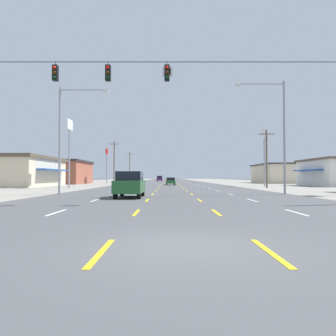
{
  "coord_description": "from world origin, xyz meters",
  "views": [
    {
      "loc": [
        -0.36,
        -7.31,
        1.56
      ],
      "look_at": [
        -0.47,
        60.62,
        3.44
      ],
      "focal_mm": 34.89,
      "sensor_mm": 36.0,
      "label": 1
    }
  ],
  "objects_px": {
    "suv_inner_left_midfar": "(160,178)",
    "pole_sign_left_row_2": "(107,157)",
    "sedan_center_turn_mid": "(171,181)",
    "pole_sign_right_row_1": "(265,142)",
    "hatchback_far_left_near": "(133,181)",
    "pole_sign_left_row_1": "(70,135)",
    "suv_inner_left_nearest": "(130,184)",
    "streetlight_right_row_0": "(280,128)",
    "streetlight_left_row_0": "(66,132)"
  },
  "relations": [
    {
      "from": "suv_inner_left_midfar",
      "to": "pole_sign_left_row_2",
      "type": "xyz_separation_m",
      "value": [
        -11.36,
        -43.13,
        5.17
      ]
    },
    {
      "from": "suv_inner_left_midfar",
      "to": "sedan_center_turn_mid",
      "type": "bearing_deg",
      "value": -86.32
    },
    {
      "from": "sedan_center_turn_mid",
      "to": "suv_inner_left_midfar",
      "type": "distance_m",
      "value": 56.06
    },
    {
      "from": "pole_sign_right_row_1",
      "to": "hatchback_far_left_near",
      "type": "bearing_deg",
      "value": 167.17
    },
    {
      "from": "sedan_center_turn_mid",
      "to": "pole_sign_left_row_1",
      "type": "xyz_separation_m",
      "value": [
        -14.78,
        -17.02,
        6.83
      ]
    },
    {
      "from": "suv_inner_left_nearest",
      "to": "streetlight_right_row_0",
      "type": "relative_size",
      "value": 0.48
    },
    {
      "from": "hatchback_far_left_near",
      "to": "pole_sign_right_row_1",
      "type": "distance_m",
      "value": 24.52
    },
    {
      "from": "sedan_center_turn_mid",
      "to": "streetlight_left_row_0",
      "type": "xyz_separation_m",
      "value": [
        -9.83,
        -34.69,
        4.92
      ]
    },
    {
      "from": "hatchback_far_left_near",
      "to": "suv_inner_left_midfar",
      "type": "bearing_deg",
      "value": 86.56
    },
    {
      "from": "pole_sign_left_row_1",
      "to": "streetlight_right_row_0",
      "type": "distance_m",
      "value": 30.11
    },
    {
      "from": "pole_sign_left_row_1",
      "to": "pole_sign_right_row_1",
      "type": "bearing_deg",
      "value": 14.83
    },
    {
      "from": "suv_inner_left_nearest",
      "to": "streetlight_left_row_0",
      "type": "height_order",
      "value": "streetlight_left_row_0"
    },
    {
      "from": "streetlight_left_row_0",
      "to": "pole_sign_left_row_1",
      "type": "bearing_deg",
      "value": 105.66
    },
    {
      "from": "suv_inner_left_nearest",
      "to": "streetlight_right_row_0",
      "type": "distance_m",
      "value": 14.57
    },
    {
      "from": "hatchback_far_left_near",
      "to": "pole_sign_right_row_1",
      "type": "xyz_separation_m",
      "value": [
        22.99,
        -5.24,
        6.73
      ]
    },
    {
      "from": "suv_inner_left_nearest",
      "to": "hatchback_far_left_near",
      "type": "height_order",
      "value": "suv_inner_left_nearest"
    },
    {
      "from": "suv_inner_left_midfar",
      "to": "pole_sign_left_row_2",
      "type": "relative_size",
      "value": 0.6
    },
    {
      "from": "pole_sign_right_row_1",
      "to": "streetlight_right_row_0",
      "type": "bearing_deg",
      "value": -103.67
    },
    {
      "from": "streetlight_left_row_0",
      "to": "pole_sign_right_row_1",
      "type": "bearing_deg",
      "value": 45.14
    },
    {
      "from": "suv_inner_left_nearest",
      "to": "streetlight_left_row_0",
      "type": "xyz_separation_m",
      "value": [
        -6.42,
        4.47,
        4.65
      ]
    },
    {
      "from": "pole_sign_right_row_1",
      "to": "streetlight_left_row_0",
      "type": "bearing_deg",
      "value": -134.86
    },
    {
      "from": "sedan_center_turn_mid",
      "to": "streetlight_right_row_0",
      "type": "xyz_separation_m",
      "value": [
        9.54,
        -34.69,
        5.21
      ]
    },
    {
      "from": "hatchback_far_left_near",
      "to": "streetlight_right_row_0",
      "type": "bearing_deg",
      "value": -61.67
    },
    {
      "from": "streetlight_left_row_0",
      "to": "streetlight_right_row_0",
      "type": "bearing_deg",
      "value": -0.0
    },
    {
      "from": "streetlight_left_row_0",
      "to": "pole_sign_left_row_2",
      "type": "bearing_deg",
      "value": 96.15
    },
    {
      "from": "hatchback_far_left_near",
      "to": "streetlight_left_row_0",
      "type": "height_order",
      "value": "streetlight_left_row_0"
    },
    {
      "from": "pole_sign_left_row_2",
      "to": "pole_sign_right_row_1",
      "type": "relative_size",
      "value": 0.82
    },
    {
      "from": "suv_inner_left_midfar",
      "to": "streetlight_right_row_0",
      "type": "height_order",
      "value": "streetlight_right_row_0"
    },
    {
      "from": "suv_inner_left_nearest",
      "to": "suv_inner_left_midfar",
      "type": "distance_m",
      "value": 95.1
    },
    {
      "from": "pole_sign_left_row_1",
      "to": "streetlight_left_row_0",
      "type": "relative_size",
      "value": 1.01
    },
    {
      "from": "suv_inner_left_nearest",
      "to": "suv_inner_left_midfar",
      "type": "relative_size",
      "value": 1.0
    },
    {
      "from": "hatchback_far_left_near",
      "to": "streetlight_right_row_0",
      "type": "distance_m",
      "value": 35.6
    },
    {
      "from": "hatchback_far_left_near",
      "to": "suv_inner_left_midfar",
      "type": "height_order",
      "value": "suv_inner_left_midfar"
    },
    {
      "from": "suv_inner_left_nearest",
      "to": "streetlight_left_row_0",
      "type": "distance_m",
      "value": 9.1
    },
    {
      "from": "hatchback_far_left_near",
      "to": "sedan_center_turn_mid",
      "type": "relative_size",
      "value": 0.87
    },
    {
      "from": "sedan_center_turn_mid",
      "to": "streetlight_right_row_0",
      "type": "bearing_deg",
      "value": -74.62
    },
    {
      "from": "suv_inner_left_nearest",
      "to": "pole_sign_left_row_2",
      "type": "distance_m",
      "value": 53.48
    },
    {
      "from": "pole_sign_left_row_2",
      "to": "pole_sign_left_row_1",
      "type": "bearing_deg",
      "value": -89.68
    },
    {
      "from": "hatchback_far_left_near",
      "to": "pole_sign_left_row_2",
      "type": "distance_m",
      "value": 19.02
    },
    {
      "from": "suv_inner_left_nearest",
      "to": "pole_sign_left_row_1",
      "type": "distance_m",
      "value": 25.74
    },
    {
      "from": "suv_inner_left_midfar",
      "to": "streetlight_right_row_0",
      "type": "distance_m",
      "value": 91.71
    },
    {
      "from": "suv_inner_left_nearest",
      "to": "pole_sign_right_row_1",
      "type": "height_order",
      "value": "pole_sign_right_row_1"
    },
    {
      "from": "streetlight_left_row_0",
      "to": "streetlight_right_row_0",
      "type": "relative_size",
      "value": 0.95
    },
    {
      "from": "pole_sign_left_row_2",
      "to": "pole_sign_right_row_1",
      "type": "distance_m",
      "value": 37.68
    },
    {
      "from": "suv_inner_left_midfar",
      "to": "pole_sign_left_row_1",
      "type": "relative_size",
      "value": 0.5
    },
    {
      "from": "pole_sign_left_row_1",
      "to": "streetlight_right_row_0",
      "type": "xyz_separation_m",
      "value": [
        24.32,
        -17.67,
        -1.63
      ]
    },
    {
      "from": "streetlight_left_row_0",
      "to": "sedan_center_turn_mid",
      "type": "bearing_deg",
      "value": 74.17
    },
    {
      "from": "sedan_center_turn_mid",
      "to": "pole_sign_right_row_1",
      "type": "distance_m",
      "value": 19.37
    },
    {
      "from": "streetlight_right_row_0",
      "to": "pole_sign_left_row_1",
      "type": "bearing_deg",
      "value": 144.01
    },
    {
      "from": "suv_inner_left_nearest",
      "to": "hatchback_far_left_near",
      "type": "relative_size",
      "value": 1.26
    }
  ]
}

